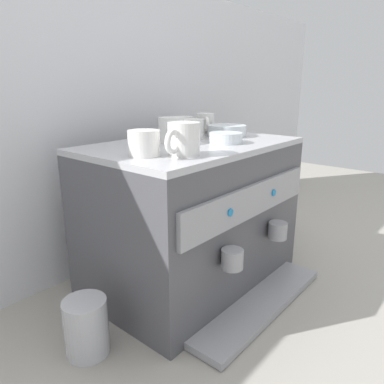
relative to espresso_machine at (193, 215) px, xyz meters
The scene contains 13 objects.
ground_plane 0.22m from the espresso_machine, 90.00° to the left, with size 4.00×4.00×0.00m, color #9E998E.
tiled_backsplash_wall 0.41m from the espresso_machine, 90.00° to the left, with size 2.80×0.03×0.95m, color silver.
espresso_machine is the anchor object (origin of this frame).
ceramic_cup_0 0.34m from the espresso_machine, 28.89° to the left, with size 0.08×0.08×0.07m.
ceramic_cup_1 0.27m from the espresso_machine, 116.98° to the left, with size 0.12×0.08×0.07m.
ceramic_cup_2 0.27m from the espresso_machine, 43.22° to the left, with size 0.11×0.08×0.06m.
ceramic_cup_3 0.33m from the espresso_machine, 146.84° to the right, with size 0.12×0.08×0.08m.
ceramic_cup_4 0.31m from the espresso_machine, 51.62° to the left, with size 0.08×0.10×0.06m.
ceramic_cup_5 0.34m from the espresso_machine, behind, with size 0.10×0.09×0.06m.
ceramic_bowl_0 0.30m from the espresso_machine, ahead, with size 0.13×0.13×0.04m.
ceramic_bowl_1 0.26m from the espresso_machine, 51.95° to the right, with size 0.10×0.10×0.03m.
coffee_grinder 0.51m from the espresso_machine, ahead, with size 0.15×0.15×0.38m.
milk_pitcher 0.45m from the espresso_machine, behind, with size 0.10×0.10×0.14m, color #B7B7BC.
Camera 1 is at (-0.80, -0.68, 0.61)m, focal length 33.71 mm.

